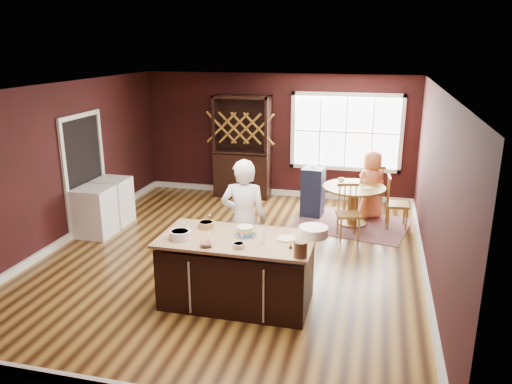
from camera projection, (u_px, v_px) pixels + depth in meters
room_shell at (232, 175)px, 7.74m from camera, size 7.00×7.00×7.00m
window at (346, 132)px, 10.57m from camera, size 2.36×0.10×1.66m
doorway at (85, 174)px, 9.07m from camera, size 0.08×1.26×2.13m
kitchen_island at (237, 272)px, 6.55m from camera, size 1.99×1.04×0.92m
dining_table at (353, 197)px, 9.36m from camera, size 1.17×1.17×0.75m
baker at (244, 220)px, 7.09m from camera, size 0.70×0.50×1.80m
layer_cake at (245, 231)px, 6.46m from camera, size 0.30×0.30×0.12m
bowl_blue at (180, 235)px, 6.36m from camera, size 0.27×0.27×0.10m
bowl_yellow at (206, 225)px, 6.74m from camera, size 0.22×0.22×0.08m
bowl_pink at (206, 245)px, 6.11m from camera, size 0.15×0.15×0.05m
bowl_olive at (239, 246)px, 6.09m from camera, size 0.15×0.15×0.06m
drinking_glass at (262, 237)px, 6.21m from camera, size 0.08×0.08×0.16m
dinner_plate at (286, 238)px, 6.36m from camera, size 0.25×0.25×0.02m
white_tub at (313, 232)px, 6.43m from camera, size 0.38×0.38×0.13m
stoneware_crock at (300, 249)px, 5.81m from camera, size 0.16×0.16×0.19m
toy_figurine at (290, 246)px, 6.06m from camera, size 0.04×0.04×0.07m
rug at (352, 224)px, 9.51m from camera, size 2.31×1.95×0.01m
chair_east at (398, 202)px, 9.20m from camera, size 0.43×0.45×1.01m
chair_south at (349, 212)px, 8.71m from camera, size 0.49×0.48×0.97m
chair_north at (371, 189)px, 9.98m from camera, size 0.53×0.51×1.04m
seated_woman at (371, 185)px, 9.68m from camera, size 0.78×0.74×1.35m
high_chair at (313, 191)px, 9.87m from camera, size 0.45×0.45×1.02m
toddler at (316, 176)px, 9.78m from camera, size 0.18×0.14×0.26m
table_plate at (367, 188)px, 9.16m from camera, size 0.20×0.20×0.01m
table_cup at (341, 180)px, 9.54m from camera, size 0.14×0.14×0.10m
hutch at (242, 147)px, 10.96m from camera, size 1.22×0.51×2.24m
washer at (95, 212)px, 8.86m from camera, size 0.60×0.58×0.88m
dryer at (113, 201)px, 9.46m from camera, size 0.60×0.58×0.88m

